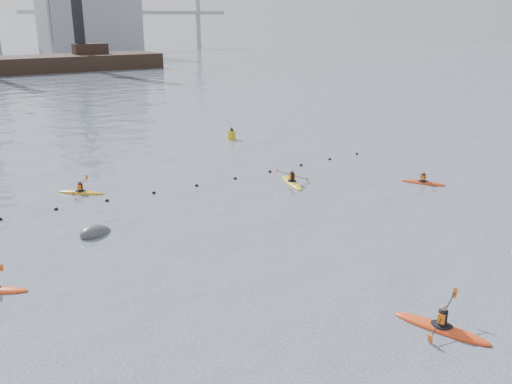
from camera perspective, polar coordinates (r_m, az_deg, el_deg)
ground at (r=20.16m, az=23.12°, el=-15.83°), size 400.00×400.00×0.00m
float_line at (r=35.77m, az=-8.58°, el=0.36°), size 33.24×0.73×0.24m
kayaker_0 at (r=21.13m, az=18.94°, el=-13.31°), size 2.36×3.57×1.32m
kayaker_3 at (r=36.56m, az=3.80°, el=1.04°), size 2.33×3.53×1.29m
kayaker_4 at (r=38.25m, az=17.14°, el=1.01°), size 2.02×2.87×1.06m
kayaker_5 at (r=36.25m, az=-17.96°, el=0.01°), size 2.64×2.51×1.04m
mooring_buoy at (r=29.37m, az=-16.50°, el=-4.24°), size 2.40×1.95×1.36m
nav_buoy at (r=49.92m, az=-2.58°, el=6.02°), size 0.72×0.72×1.31m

